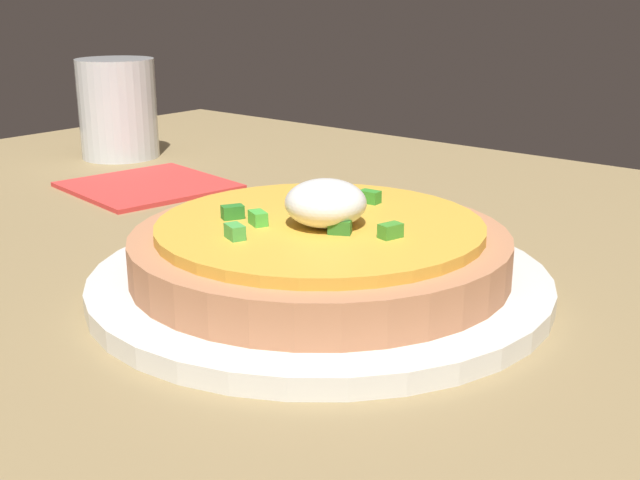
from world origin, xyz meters
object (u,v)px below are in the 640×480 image
Objects in this scene: napkin at (148,186)px; cup_near at (118,114)px; pizza at (320,246)px; plate at (320,281)px.

cup_near is at bearing 152.09° from napkin.
cup_near is (-42.07, 16.94, 1.74)cm from pizza.
plate reaches higher than napkin.
cup_near is (-42.04, 16.92, 3.96)cm from plate.
napkin is (-28.63, 9.82, -2.63)cm from pizza.
napkin is at bearing -27.91° from cup_near.
pizza is at bearing -21.93° from cup_near.
pizza is at bearing -35.31° from plate.
plate is at bearing -18.91° from napkin.
cup_near is at bearing 158.08° from plate.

